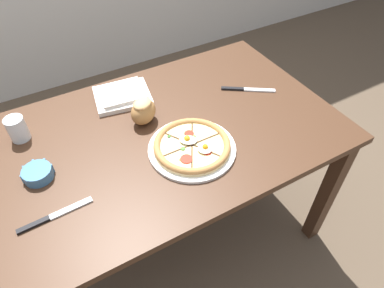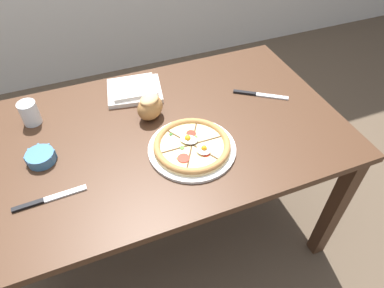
# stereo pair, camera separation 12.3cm
# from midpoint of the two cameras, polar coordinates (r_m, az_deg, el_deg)

# --- Properties ---
(ground_plane) EXTENTS (12.00, 12.00, 0.00)m
(ground_plane) POSITION_cam_midpoint_polar(r_m,az_deg,el_deg) (1.89, -6.50, -14.59)
(ground_plane) COLOR brown
(dining_table) EXTENTS (1.45, 0.86, 0.72)m
(dining_table) POSITION_cam_midpoint_polar(r_m,az_deg,el_deg) (1.39, -8.59, -1.28)
(dining_table) COLOR #422819
(dining_table) RESTS_ON ground_plane
(pizza) EXTENTS (0.32, 0.32, 0.05)m
(pizza) POSITION_cam_midpoint_polar(r_m,az_deg,el_deg) (1.24, -2.83, -0.50)
(pizza) COLOR white
(pizza) RESTS_ON dining_table
(ramekin_bowl) EXTENTS (0.11, 0.11, 0.04)m
(ramekin_bowl) POSITION_cam_midpoint_polar(r_m,az_deg,el_deg) (1.29, -26.91, -4.44)
(ramekin_bowl) COLOR teal
(ramekin_bowl) RESTS_ON dining_table
(napkin_folded) EXTENTS (0.26, 0.23, 0.04)m
(napkin_folded) POSITION_cam_midpoint_polar(r_m,az_deg,el_deg) (1.51, -13.86, 7.84)
(napkin_folded) COLOR silver
(napkin_folded) RESTS_ON dining_table
(bread_piece_near) EXTENTS (0.14, 0.14, 0.10)m
(bread_piece_near) POSITION_cam_midpoint_polar(r_m,az_deg,el_deg) (1.35, -10.77, 5.35)
(bread_piece_near) COLOR #A3703D
(bread_piece_near) RESTS_ON dining_table
(knife_main) EXTENTS (0.21, 0.15, 0.01)m
(knife_main) POSITION_cam_midpoint_polar(r_m,az_deg,el_deg) (1.53, 6.94, 8.93)
(knife_main) COLOR silver
(knife_main) RESTS_ON dining_table
(knife_spare) EXTENTS (0.23, 0.03, 0.01)m
(knife_spare) POSITION_cam_midpoint_polar(r_m,az_deg,el_deg) (1.17, -24.80, -10.95)
(knife_spare) COLOR silver
(knife_spare) RESTS_ON dining_table
(water_glass) EXTENTS (0.07, 0.07, 0.09)m
(water_glass) POSITION_cam_midpoint_polar(r_m,az_deg,el_deg) (1.45, -29.25, 1.94)
(water_glass) COLOR white
(water_glass) RESTS_ON dining_table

